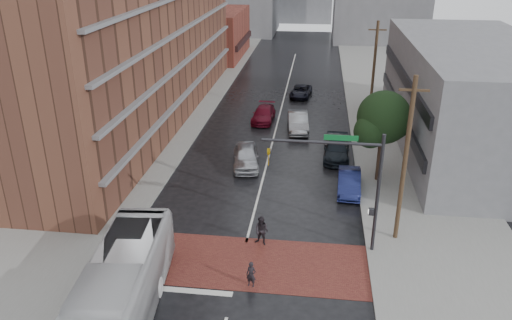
% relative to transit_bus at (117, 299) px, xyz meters
% --- Properties ---
extents(ground, '(160.00, 160.00, 0.00)m').
position_rel_transit_bus_xyz_m(ground, '(4.72, 5.34, -1.71)').
color(ground, black).
rests_on(ground, ground).
extents(crosswalk, '(14.00, 5.00, 0.02)m').
position_rel_transit_bus_xyz_m(crosswalk, '(4.72, 5.84, -1.70)').
color(crosswalk, brown).
rests_on(crosswalk, ground).
extents(sidewalk_west, '(9.00, 90.00, 0.15)m').
position_rel_transit_bus_xyz_m(sidewalk_west, '(-6.78, 30.34, -1.63)').
color(sidewalk_west, gray).
rests_on(sidewalk_west, ground).
extents(sidewalk_east, '(9.00, 90.00, 0.15)m').
position_rel_transit_bus_xyz_m(sidewalk_east, '(16.22, 30.34, -1.63)').
color(sidewalk_east, gray).
rests_on(sidewalk_east, ground).
extents(storefront_west, '(8.00, 16.00, 7.00)m').
position_rel_transit_bus_xyz_m(storefront_west, '(-7.28, 59.34, 1.79)').
color(storefront_west, brown).
rests_on(storefront_west, ground).
extents(building_east, '(11.00, 26.00, 9.00)m').
position_rel_transit_bus_xyz_m(building_east, '(21.22, 25.34, 2.79)').
color(building_east, slate).
rests_on(building_east, ground).
extents(street_tree, '(4.20, 4.10, 6.90)m').
position_rel_transit_bus_xyz_m(street_tree, '(13.23, 17.37, 3.02)').
color(street_tree, '#332319').
rests_on(street_tree, ground).
extents(signal_mast, '(6.50, 0.30, 7.20)m').
position_rel_transit_bus_xyz_m(signal_mast, '(10.56, 7.84, 3.02)').
color(signal_mast, '#2D2D33').
rests_on(signal_mast, ground).
extents(utility_pole_near, '(1.60, 0.26, 10.00)m').
position_rel_transit_bus_xyz_m(utility_pole_near, '(13.52, 9.34, 3.43)').
color(utility_pole_near, '#473321').
rests_on(utility_pole_near, ground).
extents(utility_pole_far, '(1.60, 0.26, 10.00)m').
position_rel_transit_bus_xyz_m(utility_pole_far, '(13.52, 29.34, 3.43)').
color(utility_pole_far, '#473321').
rests_on(utility_pole_far, ground).
extents(transit_bus, '(3.99, 12.48, 3.42)m').
position_rel_transit_bus_xyz_m(transit_bus, '(0.00, 0.00, 0.00)').
color(transit_bus, silver).
rests_on(transit_bus, ground).
extents(pedestrian_a, '(0.59, 0.46, 1.43)m').
position_rel_transit_bus_xyz_m(pedestrian_a, '(5.56, 3.84, -0.99)').
color(pedestrian_a, black).
rests_on(pedestrian_a, ground).
extents(pedestrian_b, '(1.05, 0.94, 1.80)m').
position_rel_transit_bus_xyz_m(pedestrian_b, '(5.63, 7.82, -0.81)').
color(pedestrian_b, black).
rests_on(pedestrian_b, ground).
extents(car_travel_a, '(2.72, 5.20, 1.69)m').
position_rel_transit_bus_xyz_m(car_travel_a, '(3.12, 18.74, -0.86)').
color(car_travel_a, '#AFB1B7').
rests_on(car_travel_a, ground).
extents(car_travel_b, '(2.35, 5.36, 1.71)m').
position_rel_transit_bus_xyz_m(car_travel_b, '(6.79, 27.53, -0.85)').
color(car_travel_b, '#929599').
rests_on(car_travel_b, ground).
extents(car_travel_c, '(2.18, 4.95, 1.41)m').
position_rel_transit_bus_xyz_m(car_travel_c, '(3.28, 29.87, -1.00)').
color(car_travel_c, maroon).
rests_on(car_travel_c, ground).
extents(suv_travel, '(2.64, 4.81, 1.28)m').
position_rel_transit_bus_xyz_m(suv_travel, '(6.59, 38.92, -1.07)').
color(suv_travel, black).
rests_on(suv_travel, ground).
extents(car_parked_near, '(1.74, 4.55, 1.48)m').
position_rel_transit_bus_xyz_m(car_parked_near, '(11.02, 15.34, -0.97)').
color(car_parked_near, '#151C4C').
rests_on(car_parked_near, ground).
extents(car_parked_mid, '(2.26, 5.16, 1.48)m').
position_rel_transit_bus_xyz_m(car_parked_mid, '(10.27, 21.34, -0.97)').
color(car_parked_mid, black).
rests_on(car_parked_mid, ground).
extents(car_parked_far, '(1.85, 4.47, 1.52)m').
position_rel_transit_bus_xyz_m(car_parked_far, '(10.14, 22.33, -0.95)').
color(car_parked_far, '#9C9DA3').
rests_on(car_parked_far, ground).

